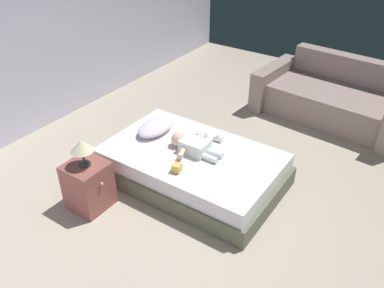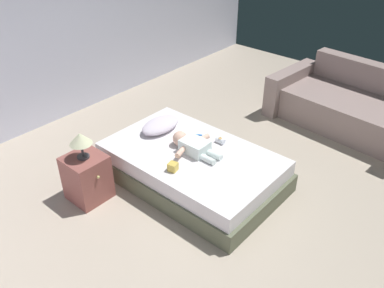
# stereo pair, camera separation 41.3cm
# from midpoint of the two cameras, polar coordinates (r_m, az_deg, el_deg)

# --- Properties ---
(ground_plane) EXTENTS (8.00, 8.00, 0.00)m
(ground_plane) POSITION_cam_midpoint_polar(r_m,az_deg,el_deg) (4.14, 9.81, -8.78)
(ground_plane) COLOR #AF9F8C
(wall_behind_bed) EXTENTS (8.00, 0.12, 2.70)m
(wall_behind_bed) POSITION_cam_midpoint_polar(r_m,az_deg,el_deg) (5.43, -17.55, 16.81)
(wall_behind_bed) COLOR silver
(wall_behind_bed) RESTS_ON ground_plane
(bed) EXTENTS (1.17, 1.89, 0.37)m
(bed) POSITION_cam_midpoint_polar(r_m,az_deg,el_deg) (4.30, 2.76, -3.34)
(bed) COLOR #595D46
(bed) RESTS_ON ground_plane
(pillow) EXTENTS (0.50, 0.30, 0.12)m
(pillow) POSITION_cam_midpoint_polar(r_m,az_deg,el_deg) (4.54, -1.94, 2.63)
(pillow) COLOR silver
(pillow) RESTS_ON bed
(baby) EXTENTS (0.52, 0.59, 0.16)m
(baby) POSITION_cam_midpoint_polar(r_m,az_deg,el_deg) (4.17, 2.83, -0.25)
(baby) COLOR white
(baby) RESTS_ON bed
(toothbrush) EXTENTS (0.07, 0.11, 0.02)m
(toothbrush) POSITION_cam_midpoint_polar(r_m,az_deg,el_deg) (4.47, 3.24, 1.28)
(toothbrush) COLOR #2E81ED
(toothbrush) RESTS_ON bed
(couch) EXTENTS (1.25, 2.04, 0.76)m
(couch) POSITION_cam_midpoint_polar(r_m,az_deg,el_deg) (5.78, 23.70, 4.84)
(couch) COLOR gray
(couch) RESTS_ON ground_plane
(nightstand) EXTENTS (0.37, 0.40, 0.49)m
(nightstand) POSITION_cam_midpoint_polar(r_m,az_deg,el_deg) (4.13, -11.94, -4.79)
(nightstand) COLOR brown
(nightstand) RESTS_ON ground_plane
(lamp) EXTENTS (0.22, 0.22, 0.28)m
(lamp) POSITION_cam_midpoint_polar(r_m,az_deg,el_deg) (3.87, -12.69, 0.53)
(lamp) COLOR #333338
(lamp) RESTS_ON nightstand
(toy_block) EXTENTS (0.10, 0.10, 0.08)m
(toy_block) POSITION_cam_midpoint_polar(r_m,az_deg,el_deg) (3.90, 0.29, -3.37)
(toy_block) COLOR gold
(toy_block) RESTS_ON bed
(baby_bottle) EXTENTS (0.06, 0.10, 0.08)m
(baby_bottle) POSITION_cam_midpoint_polar(r_m,az_deg,el_deg) (4.34, 6.76, 0.44)
(baby_bottle) COLOR white
(baby_bottle) RESTS_ON bed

